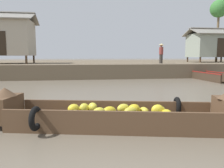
# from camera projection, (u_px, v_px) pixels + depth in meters

# --- Properties ---
(ground_plane) EXTENTS (300.00, 300.00, 0.00)m
(ground_plane) POSITION_uv_depth(u_px,v_px,m) (87.00, 91.00, 10.68)
(ground_plane) COLOR #665B4C
(riverbank_strip) EXTENTS (160.00, 20.00, 1.06)m
(riverbank_strip) POSITION_uv_depth(u_px,v_px,m) (82.00, 66.00, 25.60)
(riverbank_strip) COLOR brown
(riverbank_strip) RESTS_ON ground
(banana_boat) EXTENTS (5.75, 2.18, 0.91)m
(banana_boat) POSITION_uv_depth(u_px,v_px,m) (113.00, 115.00, 5.24)
(banana_boat) COLOR brown
(banana_boat) RESTS_ON ground
(fishing_skiff_distant) EXTENTS (1.22, 5.67, 0.84)m
(fishing_skiff_distant) POSITION_uv_depth(u_px,v_px,m) (209.00, 76.00, 15.83)
(fishing_skiff_distant) COLOR #3D2D21
(fishing_skiff_distant) RESTS_ON ground
(stilt_house_left) EXTENTS (4.61, 3.87, 4.16)m
(stilt_house_left) POSITION_uv_depth(u_px,v_px,m) (7.00, 37.00, 18.34)
(stilt_house_left) COLOR #4C3826
(stilt_house_left) RESTS_ON riverbank_strip
(stilt_house_mid_left) EXTENTS (5.03, 3.47, 3.45)m
(stilt_house_mid_left) POSITION_uv_depth(u_px,v_px,m) (212.00, 45.00, 22.91)
(stilt_house_mid_left) COLOR #4C3826
(stilt_house_mid_left) RESTS_ON riverbank_strip
(palm_tree_near) EXTENTS (1.88, 1.88, 6.66)m
(palm_tree_near) POSITION_uv_depth(u_px,v_px,m) (219.00, 10.00, 24.33)
(palm_tree_near) COLOR brown
(palm_tree_near) RESTS_ON riverbank_strip
(vendor_person) EXTENTS (0.44, 0.44, 1.66)m
(vendor_person) POSITION_uv_depth(u_px,v_px,m) (161.00, 52.00, 18.75)
(vendor_person) COLOR #332D28
(vendor_person) RESTS_ON riverbank_strip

